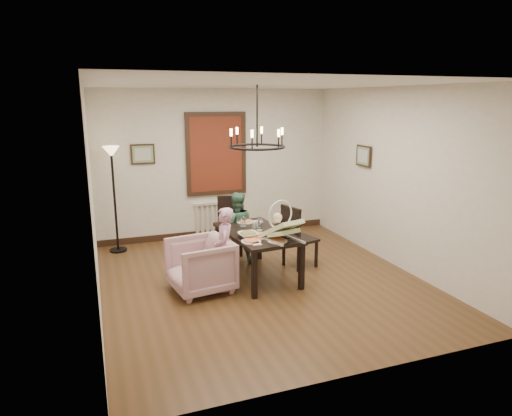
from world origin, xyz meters
TOP-DOWN VIEW (x-y plane):
  - room_shell at (0.00, 0.37)m, footprint 4.51×5.00m
  - dining_table at (-0.00, 0.20)m, footprint 0.97×1.57m
  - chair_far at (-0.07, 1.35)m, footprint 0.54×0.54m
  - chair_right at (0.79, 0.38)m, footprint 0.55×0.55m
  - armchair at (-0.92, -0.03)m, footprint 0.92×0.91m
  - elderly_woman at (-0.59, -0.08)m, footprint 0.32×0.40m
  - seated_man at (-0.09, 0.94)m, footprint 0.53×0.45m
  - baby_bouncer at (0.17, -0.32)m, footprint 0.57×0.69m
  - salad_bowl at (-0.22, -0.03)m, footprint 0.34×0.34m
  - pizza_platter at (-0.10, -0.06)m, footprint 0.32×0.32m
  - drinking_glass at (-0.07, 0.12)m, footprint 0.07×0.07m
  - window_blinds at (0.00, 2.46)m, footprint 1.00×0.03m
  - radiator at (0.00, 2.48)m, footprint 0.92×0.12m
  - picture_back at (-1.35, 2.47)m, footprint 0.42×0.03m
  - picture_right at (2.21, 0.90)m, footprint 0.03×0.42m
  - floor_lamp at (-1.90, 2.15)m, footprint 0.30×0.30m
  - chandelier at (-0.00, 0.20)m, footprint 0.80×0.80m

SIDE VIEW (x-z plane):
  - radiator at x=0.00m, z-range 0.04..0.66m
  - armchair at x=-0.92m, z-range 0.00..0.74m
  - seated_man at x=-0.09m, z-range 0.00..0.96m
  - elderly_woman at x=-0.59m, z-range 0.00..0.97m
  - chair_far at x=-0.07m, z-range 0.00..0.99m
  - chair_right at x=0.79m, z-range 0.00..1.02m
  - dining_table at x=0.00m, z-range 0.27..0.97m
  - pizza_platter at x=-0.10m, z-range 0.70..0.74m
  - salad_bowl at x=-0.22m, z-range 0.70..0.79m
  - drinking_glass at x=-0.07m, z-range 0.70..0.85m
  - baby_bouncer at x=0.17m, z-range 0.70..1.09m
  - floor_lamp at x=-1.90m, z-range 0.00..1.80m
  - room_shell at x=0.00m, z-range -0.01..2.80m
  - window_blinds at x=0.00m, z-range 0.90..2.30m
  - picture_back at x=-1.35m, z-range 1.47..1.83m
  - picture_right at x=2.21m, z-range 1.47..1.83m
  - chandelier at x=0.00m, z-range 1.93..1.97m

